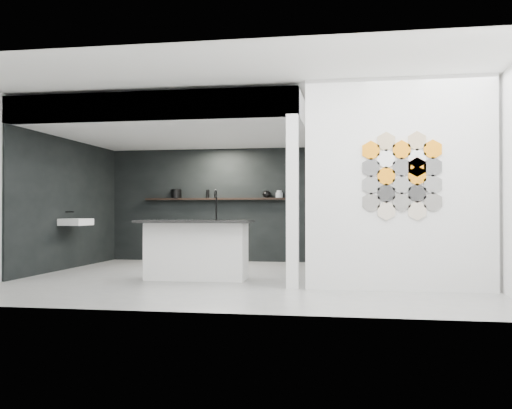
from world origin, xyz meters
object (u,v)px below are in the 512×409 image
object	(u,v)px
partition_panel	(399,184)
glass_vase	(279,194)
wall_basin	(76,222)
glass_bowl	(279,195)
stockpot	(176,194)
bottle_dark	(208,194)
kettle	(267,194)
utensil_cup	(176,196)
kitchen_island	(197,249)

from	to	relation	value
partition_panel	glass_vase	size ratio (longest dim) A/B	18.81
wall_basin	glass_bowl	world-z (taller)	glass_bowl
stockpot	glass_bowl	xyz separation A→B (m)	(2.19, 0.00, -0.04)
bottle_dark	kettle	bearing A→B (deg)	0.00
kettle	bottle_dark	xyz separation A→B (m)	(-1.24, 0.00, 0.01)
stockpot	kettle	xyz separation A→B (m)	(1.93, 0.00, -0.02)
glass_bowl	bottle_dark	size ratio (longest dim) A/B	0.84
glass_vase	bottle_dark	bearing A→B (deg)	180.00
partition_panel	utensil_cup	xyz separation A→B (m)	(-4.26, 3.87, -0.03)
kettle	utensil_cup	distance (m)	1.92
kettle	glass_bowl	size ratio (longest dim) A/B	1.19
kitchen_island	kettle	distance (m)	3.31
glass_vase	glass_bowl	bearing A→B (deg)	0.00
wall_basin	kettle	size ratio (longest dim) A/B	3.47
partition_panel	bottle_dark	world-z (taller)	partition_panel
stockpot	partition_panel	bearing A→B (deg)	-42.21
wall_basin	glass_bowl	distance (m)	4.00
kettle	bottle_dark	distance (m)	1.24
kitchen_island	kettle	bearing A→B (deg)	77.71
stockpot	glass_vase	xyz separation A→B (m)	(2.19, 0.00, -0.02)
partition_panel	kitchen_island	size ratio (longest dim) A/B	1.62
kitchen_island	glass_bowl	distance (m)	3.36
kettle	glass_bowl	world-z (taller)	kettle
bottle_dark	utensil_cup	world-z (taller)	bottle_dark
wall_basin	kitchen_island	size ratio (longest dim) A/B	0.35
wall_basin	kitchen_island	world-z (taller)	kitchen_island
bottle_dark	utensil_cup	size ratio (longest dim) A/B	1.79
utensil_cup	bottle_dark	bearing A→B (deg)	0.00
wall_basin	stockpot	xyz separation A→B (m)	(1.20, 2.07, 0.56)
partition_panel	glass_bowl	bearing A→B (deg)	118.23
partition_panel	utensil_cup	distance (m)	5.75
kitchen_island	kettle	size ratio (longest dim) A/B	10.01
glass_vase	partition_panel	bearing A→B (deg)	-61.77
kettle	bottle_dark	bearing A→B (deg)	167.75
wall_basin	glass_vase	xyz separation A→B (m)	(3.39, 2.07, 0.54)
stockpot	glass_vase	size ratio (longest dim) A/B	1.51
kettle	glass_vase	world-z (taller)	glass_vase
stockpot	kitchen_island	bearing A→B (deg)	-67.23
kitchen_island	partition_panel	bearing A→B (deg)	-15.26
stockpot	glass_vase	world-z (taller)	stockpot
kitchen_island	glass_bowl	bearing A→B (deg)	73.21
wall_basin	glass_vase	distance (m)	4.01
glass_vase	utensil_cup	world-z (taller)	glass_vase
glass_bowl	bottle_dark	xyz separation A→B (m)	(-1.50, 0.00, 0.03)
glass_bowl	utensil_cup	distance (m)	2.18
wall_basin	glass_bowl	bearing A→B (deg)	31.35
kettle	partition_panel	bearing A→B (deg)	-71.12
kettle	glass_bowl	distance (m)	0.26
partition_panel	utensil_cup	bearing A→B (deg)	137.78
glass_bowl	bottle_dark	world-z (taller)	bottle_dark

